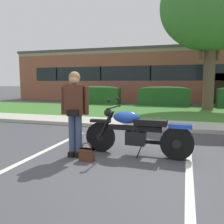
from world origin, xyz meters
The scene contains 13 objects.
ground_plane centered at (0.00, 0.00, 0.00)m, with size 140.00×140.00×0.00m, color #424247.
curb_strip centered at (0.00, 3.44, 0.06)m, with size 60.00×0.20×0.12m, color #B7B2A8.
concrete_walk centered at (0.00, 4.29, 0.04)m, with size 60.00×1.50×0.08m, color #B7B2A8.
grass_lawn centered at (0.00, 8.07, 0.03)m, with size 60.00×6.06×0.06m, color #3D752D.
stall_stripe_0 centered at (-1.89, 0.20, 0.00)m, with size 0.12×4.40×0.01m, color silver.
stall_stripe_1 centered at (1.11, 0.20, 0.00)m, with size 0.12×4.40×0.01m, color silver.
motorcycle centered at (0.17, 0.77, 0.48)m, with size 2.24×0.82×1.18m.
rider_person centered at (-1.10, 0.36, 0.99)m, with size 0.57×0.33×1.70m.
handbag centered at (-0.75, 0.12, 0.14)m, with size 0.28×0.13×0.36m.
shade_tree centered at (2.18, 9.42, 5.27)m, with size 5.21×5.21×7.52m.
hedge_left centered at (-4.55, 11.06, 0.65)m, with size 2.93×0.90×1.24m.
hedge_center_left centered at (-0.20, 11.06, 0.65)m, with size 3.11×0.90×1.24m.
brick_building centered at (-1.43, 18.25, 2.06)m, with size 22.87×9.41×4.12m.
Camera 1 is at (0.98, -3.91, 1.49)m, focal length 37.93 mm.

